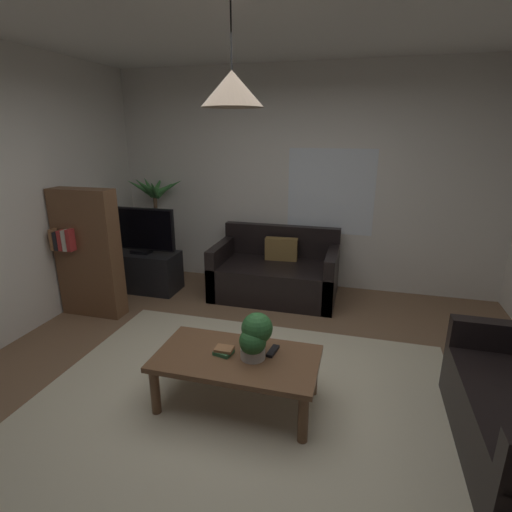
{
  "coord_description": "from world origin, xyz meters",
  "views": [
    {
      "loc": [
        0.75,
        -2.48,
        1.96
      ],
      "look_at": [
        0.0,
        0.3,
        1.05
      ],
      "focal_mm": 27.67,
      "sensor_mm": 36.0,
      "label": 1
    }
  ],
  "objects_px": {
    "coffee_table": "(237,363)",
    "potted_palm_corner": "(157,229)",
    "remote_on_table_0": "(273,351)",
    "couch_under_window": "(276,274)",
    "book_on_table_0": "(224,352)",
    "book_on_table_1": "(224,349)",
    "potted_plant_on_table": "(255,336)",
    "pendant_lamp": "(232,89)",
    "bookshelf_corner": "(88,253)",
    "tv_stand": "(144,271)",
    "tv": "(139,230)"
  },
  "relations": [
    {
      "from": "coffee_table",
      "to": "potted_palm_corner",
      "type": "height_order",
      "value": "potted_palm_corner"
    },
    {
      "from": "remote_on_table_0",
      "to": "couch_under_window",
      "type": "bearing_deg",
      "value": -70.5
    },
    {
      "from": "book_on_table_0",
      "to": "book_on_table_1",
      "type": "distance_m",
      "value": 0.03
    },
    {
      "from": "couch_under_window",
      "to": "book_on_table_1",
      "type": "xyz_separation_m",
      "value": [
        0.07,
        -2.08,
        0.17
      ]
    },
    {
      "from": "remote_on_table_0",
      "to": "potted_plant_on_table",
      "type": "height_order",
      "value": "potted_plant_on_table"
    },
    {
      "from": "remote_on_table_0",
      "to": "pendant_lamp",
      "type": "distance_m",
      "value": 1.81
    },
    {
      "from": "potted_palm_corner",
      "to": "potted_plant_on_table",
      "type": "bearing_deg",
      "value": -48.92
    },
    {
      "from": "book_on_table_0",
      "to": "remote_on_table_0",
      "type": "height_order",
      "value": "book_on_table_0"
    },
    {
      "from": "potted_palm_corner",
      "to": "bookshelf_corner",
      "type": "bearing_deg",
      "value": -95.71
    },
    {
      "from": "book_on_table_0",
      "to": "pendant_lamp",
      "type": "relative_size",
      "value": 0.2
    },
    {
      "from": "coffee_table",
      "to": "book_on_table_1",
      "type": "bearing_deg",
      "value": 175.04
    },
    {
      "from": "tv_stand",
      "to": "pendant_lamp",
      "type": "xyz_separation_m",
      "value": [
        1.84,
        -1.83,
        1.95
      ]
    },
    {
      "from": "coffee_table",
      "to": "tv_stand",
      "type": "height_order",
      "value": "tv_stand"
    },
    {
      "from": "coffee_table",
      "to": "potted_plant_on_table",
      "type": "relative_size",
      "value": 3.5
    },
    {
      "from": "tv",
      "to": "coffee_table",
      "type": "bearing_deg",
      "value": -44.49
    },
    {
      "from": "couch_under_window",
      "to": "potted_plant_on_table",
      "type": "xyz_separation_m",
      "value": [
        0.3,
        -2.07,
        0.3
      ]
    },
    {
      "from": "pendant_lamp",
      "to": "coffee_table",
      "type": "bearing_deg",
      "value": -146.31
    },
    {
      "from": "potted_plant_on_table",
      "to": "pendant_lamp",
      "type": "relative_size",
      "value": 0.53
    },
    {
      "from": "book_on_table_1",
      "to": "pendant_lamp",
      "type": "xyz_separation_m",
      "value": [
        0.1,
        -0.01,
        1.76
      ]
    },
    {
      "from": "book_on_table_0",
      "to": "pendant_lamp",
      "type": "bearing_deg",
      "value": -2.53
    },
    {
      "from": "tv_stand",
      "to": "coffee_table",
      "type": "bearing_deg",
      "value": -44.83
    },
    {
      "from": "tv",
      "to": "potted_palm_corner",
      "type": "bearing_deg",
      "value": 95.98
    },
    {
      "from": "coffee_table",
      "to": "tv",
      "type": "relative_size",
      "value": 1.27
    },
    {
      "from": "book_on_table_0",
      "to": "bookshelf_corner",
      "type": "bearing_deg",
      "value": 151.29
    },
    {
      "from": "remote_on_table_0",
      "to": "potted_plant_on_table",
      "type": "relative_size",
      "value": 0.47
    },
    {
      "from": "coffee_table",
      "to": "book_on_table_0",
      "type": "xyz_separation_m",
      "value": [
        -0.1,
        0.0,
        0.07
      ]
    },
    {
      "from": "book_on_table_1",
      "to": "tv_stand",
      "type": "height_order",
      "value": "tv_stand"
    },
    {
      "from": "potted_plant_on_table",
      "to": "potted_palm_corner",
      "type": "distance_m",
      "value": 3.1
    },
    {
      "from": "book_on_table_0",
      "to": "book_on_table_1",
      "type": "height_order",
      "value": "book_on_table_1"
    },
    {
      "from": "couch_under_window",
      "to": "coffee_table",
      "type": "distance_m",
      "value": 2.1
    },
    {
      "from": "remote_on_table_0",
      "to": "bookshelf_corner",
      "type": "bearing_deg",
      "value": -14.83
    },
    {
      "from": "potted_plant_on_table",
      "to": "tv_stand",
      "type": "relative_size",
      "value": 0.38
    },
    {
      "from": "coffee_table",
      "to": "bookshelf_corner",
      "type": "xyz_separation_m",
      "value": [
        -2.03,
        1.06,
        0.36
      ]
    },
    {
      "from": "book_on_table_1",
      "to": "tv",
      "type": "xyz_separation_m",
      "value": [
        -1.74,
        1.8,
        0.36
      ]
    },
    {
      "from": "coffee_table",
      "to": "tv",
      "type": "height_order",
      "value": "tv"
    },
    {
      "from": "coffee_table",
      "to": "potted_palm_corner",
      "type": "bearing_deg",
      "value": 128.92
    },
    {
      "from": "tv_stand",
      "to": "couch_under_window",
      "type": "bearing_deg",
      "value": 8.71
    },
    {
      "from": "book_on_table_1",
      "to": "bookshelf_corner",
      "type": "xyz_separation_m",
      "value": [
        -1.93,
        1.05,
        0.27
      ]
    },
    {
      "from": "tv",
      "to": "pendant_lamp",
      "type": "xyz_separation_m",
      "value": [
        1.84,
        -1.81,
        1.41
      ]
    },
    {
      "from": "coffee_table",
      "to": "potted_plant_on_table",
      "type": "height_order",
      "value": "potted_plant_on_table"
    },
    {
      "from": "bookshelf_corner",
      "to": "pendant_lamp",
      "type": "height_order",
      "value": "pendant_lamp"
    },
    {
      "from": "couch_under_window",
      "to": "potted_plant_on_table",
      "type": "height_order",
      "value": "couch_under_window"
    },
    {
      "from": "coffee_table",
      "to": "book_on_table_0",
      "type": "height_order",
      "value": "book_on_table_0"
    },
    {
      "from": "tv",
      "to": "remote_on_table_0",
      "type": "bearing_deg",
      "value": -39.02
    },
    {
      "from": "potted_palm_corner",
      "to": "pendant_lamp",
      "type": "distance_m",
      "value": 3.39
    },
    {
      "from": "couch_under_window",
      "to": "potted_plant_on_table",
      "type": "bearing_deg",
      "value": -81.63
    },
    {
      "from": "bookshelf_corner",
      "to": "book_on_table_1",
      "type": "bearing_deg",
      "value": -28.58
    },
    {
      "from": "couch_under_window",
      "to": "coffee_table",
      "type": "xyz_separation_m",
      "value": [
        0.17,
        -2.09,
        0.07
      ]
    },
    {
      "from": "book_on_table_0",
      "to": "tv",
      "type": "distance_m",
      "value": 2.54
    },
    {
      "from": "tv_stand",
      "to": "potted_palm_corner",
      "type": "relative_size",
      "value": 0.62
    }
  ]
}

